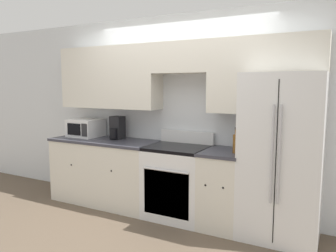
% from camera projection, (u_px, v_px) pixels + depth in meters
% --- Properties ---
extents(ground_plane, '(12.00, 12.00, 0.00)m').
position_uv_depth(ground_plane, '(156.00, 223.00, 4.00)').
color(ground_plane, brown).
extents(wall_back, '(8.00, 0.39, 2.60)m').
position_uv_depth(wall_back, '(177.00, 98.00, 4.32)').
color(wall_back, silver).
rests_on(wall_back, ground_plane).
extents(lower_cabinets_left, '(1.57, 0.64, 0.91)m').
position_uv_depth(lower_cabinets_left, '(105.00, 171.00, 4.69)').
color(lower_cabinets_left, silver).
rests_on(lower_cabinets_left, ground_plane).
extents(lower_cabinets_right, '(0.48, 0.64, 0.91)m').
position_uv_depth(lower_cabinets_right, '(223.00, 189.00, 3.87)').
color(lower_cabinets_right, silver).
rests_on(lower_cabinets_right, ground_plane).
extents(oven_range, '(0.75, 0.65, 1.07)m').
position_uv_depth(oven_range, '(177.00, 181.00, 4.15)').
color(oven_range, white).
rests_on(oven_range, ground_plane).
extents(refrigerator, '(0.83, 0.79, 1.81)m').
position_uv_depth(refrigerator, '(282.00, 156.00, 3.58)').
color(refrigerator, white).
rests_on(refrigerator, ground_plane).
extents(microwave, '(0.44, 0.41, 0.26)m').
position_uv_depth(microwave, '(86.00, 128.00, 4.89)').
color(microwave, white).
rests_on(microwave, lower_cabinets_left).
extents(bottle, '(0.07, 0.07, 0.29)m').
position_uv_depth(bottle, '(236.00, 143.00, 3.68)').
color(bottle, brown).
rests_on(bottle, lower_cabinets_right).
extents(coffee_maker, '(0.17, 0.24, 0.33)m').
position_uv_depth(coffee_maker, '(117.00, 129.00, 4.64)').
color(coffee_maker, black).
rests_on(coffee_maker, lower_cabinets_left).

